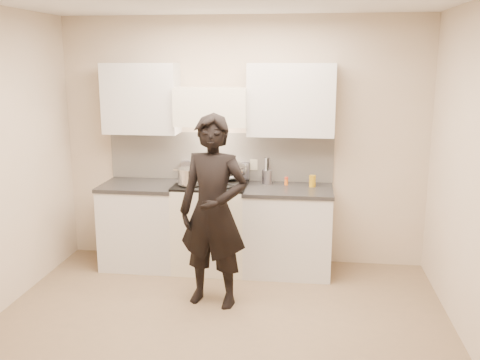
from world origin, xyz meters
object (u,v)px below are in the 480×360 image
stove (211,226)px  wok (229,170)px  person (213,212)px  counter_right (288,230)px  utensil_crock (267,176)px

stove → wok: wok is taller
person → wok: bearing=102.1°
stove → counter_right: 0.83m
counter_right → wok: size_ratio=1.81×
stove → person: bearing=-78.2°
utensil_crock → person: person is taller
wok → utensil_crock: 0.42m
counter_right → person: person is taller
counter_right → utensil_crock: utensil_crock is taller
stove → utensil_crock: bearing=16.0°
stove → utensil_crock: 0.81m
counter_right → utensil_crock: (-0.24, 0.17, 0.55)m
counter_right → utensil_crock: size_ratio=3.24×
stove → wok: bearing=40.0°
wok → utensil_crock: size_ratio=1.79×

